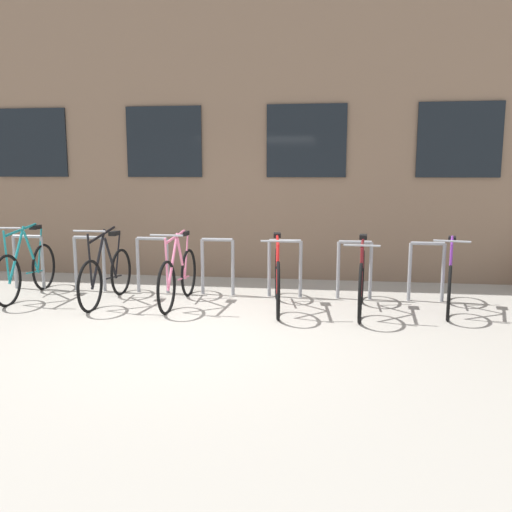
{
  "coord_description": "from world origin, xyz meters",
  "views": [
    {
      "loc": [
        1.58,
        -5.78,
        1.84
      ],
      "look_at": [
        0.58,
        1.6,
        0.64
      ],
      "focal_mm": 37.64,
      "sensor_mm": 36.0,
      "label": 1
    }
  ],
  "objects_px": {
    "bicycle_black": "(106,275)",
    "bicycle_red": "(277,278)",
    "bicycle_maroon": "(361,281)",
    "bicycle_purple": "(450,282)",
    "bicycle_teal": "(27,270)",
    "bicycle_pink": "(178,276)"
  },
  "relations": [
    {
      "from": "bicycle_red",
      "to": "bicycle_black",
      "type": "bearing_deg",
      "value": -179.31
    },
    {
      "from": "bicycle_pink",
      "to": "bicycle_purple",
      "type": "relative_size",
      "value": 1.06
    },
    {
      "from": "bicycle_maroon",
      "to": "bicycle_purple",
      "type": "xyz_separation_m",
      "value": [
        1.16,
        0.2,
        -0.02
      ]
    },
    {
      "from": "bicycle_red",
      "to": "bicycle_pink",
      "type": "bearing_deg",
      "value": 178.88
    },
    {
      "from": "bicycle_pink",
      "to": "bicycle_maroon",
      "type": "height_order",
      "value": "bicycle_pink"
    },
    {
      "from": "bicycle_teal",
      "to": "bicycle_maroon",
      "type": "bearing_deg",
      "value": -1.97
    },
    {
      "from": "bicycle_black",
      "to": "bicycle_pink",
      "type": "relative_size",
      "value": 0.98
    },
    {
      "from": "bicycle_pink",
      "to": "bicycle_maroon",
      "type": "bearing_deg",
      "value": -1.35
    },
    {
      "from": "bicycle_purple",
      "to": "bicycle_teal",
      "type": "distance_m",
      "value": 5.97
    },
    {
      "from": "bicycle_pink",
      "to": "bicycle_teal",
      "type": "distance_m",
      "value": 2.32
    },
    {
      "from": "bicycle_black",
      "to": "bicycle_teal",
      "type": "distance_m",
      "value": 1.31
    },
    {
      "from": "bicycle_black",
      "to": "bicycle_red",
      "type": "height_order",
      "value": "bicycle_black"
    },
    {
      "from": "bicycle_pink",
      "to": "bicycle_purple",
      "type": "height_order",
      "value": "bicycle_pink"
    },
    {
      "from": "bicycle_pink",
      "to": "bicycle_maroon",
      "type": "relative_size",
      "value": 0.95
    },
    {
      "from": "bicycle_black",
      "to": "bicycle_pink",
      "type": "bearing_deg",
      "value": 3.15
    },
    {
      "from": "bicycle_black",
      "to": "bicycle_purple",
      "type": "height_order",
      "value": "bicycle_black"
    },
    {
      "from": "bicycle_black",
      "to": "bicycle_maroon",
      "type": "bearing_deg",
      "value": -0.04
    },
    {
      "from": "bicycle_black",
      "to": "bicycle_pink",
      "type": "height_order",
      "value": "bicycle_black"
    },
    {
      "from": "bicycle_black",
      "to": "bicycle_teal",
      "type": "relative_size",
      "value": 0.95
    },
    {
      "from": "bicycle_maroon",
      "to": "bicycle_teal",
      "type": "xyz_separation_m",
      "value": [
        -4.81,
        0.17,
        -0.0
      ]
    },
    {
      "from": "bicycle_black",
      "to": "bicycle_pink",
      "type": "xyz_separation_m",
      "value": [
        1.02,
        0.06,
        0.0
      ]
    },
    {
      "from": "bicycle_maroon",
      "to": "bicycle_red",
      "type": "bearing_deg",
      "value": 178.37
    }
  ]
}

